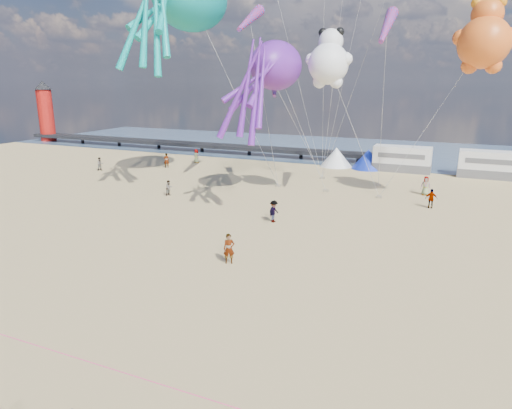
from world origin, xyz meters
The scene contains 28 objects.
ground centered at (0.00, 0.00, 0.00)m, with size 120.00×120.00×0.00m, color tan.
water centered at (0.00, 55.00, 0.02)m, with size 120.00×120.00×0.00m, color #3D5775.
pier centered at (-28.00, 44.00, 1.00)m, with size 60.00×3.00×0.50m, color black.
lighthouse centered at (-56.00, 44.00, 4.50)m, with size 2.60×2.60×9.00m, color #A5140F.
motorhome_0 centered at (6.00, 40.00, 1.50)m, with size 6.60×2.50×3.00m, color silver.
motorhome_1 centered at (15.50, 40.00, 1.50)m, with size 6.60×2.50×3.00m, color silver.
tent_white centered at (-2.00, 40.00, 1.20)m, with size 4.00×4.00×2.40m, color white.
tent_blue centered at (2.00, 40.00, 1.20)m, with size 4.00×4.00×2.40m, color #1933CC.
rope_line centered at (0.00, -5.00, 0.02)m, with size 0.03×0.03×34.00m, color #F2338C.
standing_person centered at (0.11, 6.09, 0.92)m, with size 0.67×0.44×1.84m, color tan.
beachgoer_0 centered at (-19.57, 35.02, 0.90)m, with size 0.66×0.43×1.81m, color #7F6659.
beachgoer_1 centered at (-27.38, 25.60, 0.80)m, with size 0.79×0.51×1.61m, color #7F6659.
beachgoer_2 centered at (-0.48, 14.78, 0.86)m, with size 0.84×0.65×1.73m, color #7F6659.
beachgoer_3 centered at (10.34, 23.90, 0.84)m, with size 1.09×0.63×1.69m, color #7F6659.
beachgoer_5 centered at (-21.18, 30.49, 0.92)m, with size 1.70×0.54×1.83m, color #7F6659.
beachgoer_6 centered at (9.54, 28.60, 0.91)m, with size 0.67×0.44×1.83m, color #7F6659.
beachgoer_7 centered at (-12.66, 18.56, 0.74)m, with size 0.72×0.47×1.48m, color #7F6659.
sandbag_a centered at (-4.52, 26.14, 0.11)m, with size 0.50×0.35×0.22m, color gray.
sandbag_b centered at (0.55, 26.05, 0.11)m, with size 0.50×0.35×0.22m, color gray.
sandbag_c centered at (5.74, 25.62, 0.11)m, with size 0.50×0.35×0.22m, color gray.
sandbag_d centered at (4.84, 30.72, 0.11)m, with size 0.50×0.35×0.22m, color gray.
sandbag_e centered at (-1.45, 31.78, 0.11)m, with size 0.50×0.35×0.22m, color gray.
kite_octopus_purple centered at (-2.82, 20.86, 11.78)m, with size 3.92×9.14×10.45m, color #612096, non-canonical shape.
kite_panda centered at (1.37, 22.11, 11.91)m, with size 4.08×3.84×5.76m, color white, non-canonical shape.
kite_teddy_orange centered at (12.92, 24.36, 13.36)m, with size 4.75×4.47×6.71m, color orange, non-canonical shape.
windsock_left centered at (-6.93, 24.55, 16.02)m, with size 1.10×7.00×7.00m, color red, non-canonical shape.
windsock_mid centered at (5.81, 22.73, 14.70)m, with size 1.00×6.45×6.45m, color red, non-canonical shape.
windsock_right centered at (-5.04, 26.15, 10.24)m, with size 0.90×4.59×4.59m, color red, non-canonical shape.
Camera 1 is at (11.87, -16.52, 10.59)m, focal length 32.00 mm.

